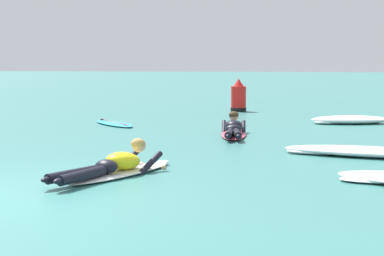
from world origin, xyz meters
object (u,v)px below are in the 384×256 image
at_px(surfer_near, 116,167).
at_px(channel_marker_buoy, 239,98).
at_px(surfer_far, 234,130).
at_px(drifting_surfboard, 114,123).

height_order(surfer_near, channel_marker_buoy, channel_marker_buoy).
relative_size(surfer_far, channel_marker_buoy, 2.58).
distance_m(surfer_near, drifting_surfboard, 7.49).
bearing_deg(drifting_surfboard, surfer_near, -76.73).
xyz_separation_m(drifting_surfboard, channel_marker_buoy, (2.89, 4.63, 0.37)).
bearing_deg(drifting_surfboard, channel_marker_buoy, 58.00).
distance_m(surfer_far, drifting_surfboard, 3.73).
bearing_deg(surfer_far, channel_marker_buoy, 91.81).
distance_m(surfer_near, surfer_far, 5.41).
bearing_deg(surfer_far, surfer_near, -104.86).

